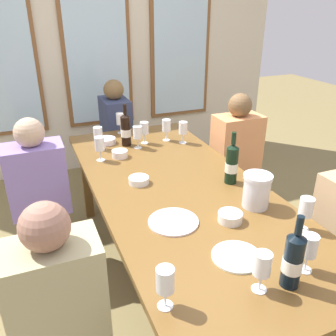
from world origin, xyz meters
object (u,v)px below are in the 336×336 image
object	(u,v)px
wine_glass_6	(165,282)
seated_person_4	(117,139)
wine_bottle_2	(126,130)
wine_glass_0	(306,209)
dining_table	(178,196)
wine_glass_5	(100,145)
tasting_bowl_0	(106,141)
white_plate_1	(237,256)
wine_glass_7	(98,134)
metal_pitcher	(257,190)
wine_bottle_1	(293,260)
seated_person_1	(235,162)
wine_glass_9	(137,133)
tasting_bowl_2	(120,154)
tasting_bowl_1	(139,180)
wine_glass_2	(166,126)
wine_glass_8	(309,247)
wine_bottle_0	(232,164)
wine_glass_10	(120,120)
white_plate_0	(173,222)
wine_glass_1	(183,128)
wine_glass_3	(144,129)
seated_person_0	(41,200)
tasting_bowl_3	(230,217)
seated_person_2	(62,323)

from	to	relation	value
wine_glass_6	seated_person_4	xyz separation A→B (m)	(0.42, 2.35, -0.33)
wine_bottle_2	wine_glass_0	xyz separation A→B (m)	(0.48, -1.43, -0.01)
dining_table	wine_glass_5	bearing A→B (deg)	121.72
tasting_bowl_0	wine_glass_6	size ratio (longest dim) A/B	0.83
white_plate_1	wine_glass_7	world-z (taller)	wine_glass_7
metal_pitcher	wine_bottle_1	world-z (taller)	wine_bottle_1
seated_person_1	wine_glass_9	bearing A→B (deg)	172.98
wine_glass_7	wine_glass_9	world-z (taller)	same
tasting_bowl_2	tasting_bowl_1	bearing A→B (deg)	-90.05
seated_person_4	wine_glass_2	bearing A→B (deg)	-72.87
dining_table	tasting_bowl_2	size ratio (longest dim) A/B	20.45
metal_pitcher	wine_glass_8	world-z (taller)	metal_pitcher
wine_glass_5	seated_person_4	size ratio (longest dim) A/B	0.16
dining_table	seated_person_4	size ratio (longest dim) A/B	2.09
seated_person_4	dining_table	bearing A→B (deg)	-90.00
wine_bottle_0	wine_glass_10	world-z (taller)	wine_bottle_0
white_plate_0	wine_glass_1	size ratio (longest dim) A/B	1.48
white_plate_0	tasting_bowl_0	xyz separation A→B (m)	(-0.05, 1.23, 0.02)
tasting_bowl_2	wine_glass_7	distance (m)	0.25
white_plate_0	wine_glass_0	distance (m)	0.65
white_plate_1	wine_glass_3	distance (m)	1.48
wine_glass_5	seated_person_0	xyz separation A→B (m)	(-0.44, -0.03, -0.33)
wine_bottle_1	seated_person_0	bearing A→B (deg)	120.49
wine_bottle_1	wine_bottle_2	bearing A→B (deg)	95.64
wine_glass_2	wine_glass_3	size ratio (longest dim) A/B	1.00
white_plate_1	tasting_bowl_0	distance (m)	1.60
tasting_bowl_3	white_plate_1	bearing A→B (deg)	-115.23
wine_glass_8	seated_person_0	xyz separation A→B (m)	(-0.98, 1.42, -0.33)
seated_person_1	seated_person_4	bearing A→B (deg)	130.76
seated_person_0	seated_person_2	distance (m)	1.11
wine_glass_2	wine_glass_5	distance (m)	0.61
wine_glass_10	wine_bottle_0	bearing A→B (deg)	-71.63
white_plate_1	seated_person_0	distance (m)	1.47
wine_glass_7	seated_person_0	distance (m)	0.63
wine_glass_5	white_plate_1	bearing A→B (deg)	-75.91
tasting_bowl_1	wine_glass_3	xyz separation A→B (m)	(0.26, 0.64, 0.10)
white_plate_1	wine_glass_2	world-z (taller)	wine_glass_2
wine_glass_7	wine_bottle_2	bearing A→B (deg)	-0.50
tasting_bowl_0	seated_person_4	xyz separation A→B (m)	(0.23, 0.63, -0.24)
white_plate_0	wine_bottle_0	distance (m)	0.59
white_plate_0	wine_glass_5	distance (m)	0.94
seated_person_2	tasting_bowl_2	bearing A→B (deg)	63.19
wine_glass_5	dining_table	bearing A→B (deg)	-58.28
wine_bottle_2	wine_glass_6	world-z (taller)	wine_bottle_2
metal_pitcher	tasting_bowl_0	xyz separation A→B (m)	(-0.53, 1.25, -0.07)
wine_bottle_0	wine_glass_6	bearing A→B (deg)	-134.04
white_plate_0	white_plate_1	size ratio (longest dim) A/B	1.16
wine_bottle_1	wine_glass_6	size ratio (longest dim) A/B	1.83
wine_bottle_1	tasting_bowl_1	world-z (taller)	wine_bottle_1
wine_glass_8	wine_glass_10	xyz separation A→B (m)	(-0.25, 1.96, -0.00)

